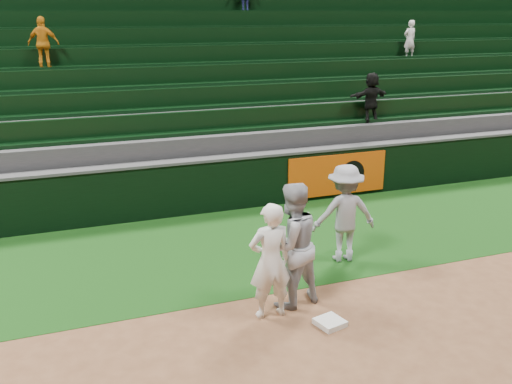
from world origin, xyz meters
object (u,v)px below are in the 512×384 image
(first_baseman, at_px, (270,261))
(base_coach, at_px, (345,213))
(baserunner, at_px, (291,245))
(first_base, at_px, (330,322))

(first_baseman, relative_size, base_coach, 0.99)
(baserunner, relative_size, base_coach, 1.09)
(first_baseman, xyz_separation_m, base_coach, (2.01, 1.42, 0.02))
(base_coach, bearing_deg, baserunner, 46.86)
(baserunner, bearing_deg, first_base, 96.50)
(first_baseman, relative_size, baserunner, 0.91)
(first_baseman, bearing_deg, base_coach, -144.27)
(first_baseman, distance_m, base_coach, 2.46)
(first_baseman, height_order, baserunner, baserunner)
(first_base, bearing_deg, first_baseman, 141.66)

